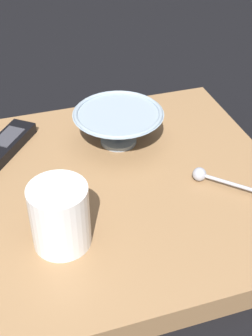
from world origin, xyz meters
TOP-DOWN VIEW (x-y plane):
  - ground_plane at (0.00, 0.00)m, footprint 6.00×6.00m
  - table at (0.00, 0.00)m, footprint 0.53×0.58m
  - cereal_bowl at (0.11, -0.04)m, footprint 0.17×0.17m
  - coffee_mug at (-0.10, 0.11)m, footprint 0.08×0.08m
  - teaspoon at (-0.05, -0.15)m, footprint 0.11×0.11m
  - tv_remote_near at (0.15, 0.16)m, footprint 0.15×0.13m

SIDE VIEW (x-z plane):
  - ground_plane at x=0.00m, z-range 0.00..0.00m
  - table at x=0.00m, z-range 0.00..0.04m
  - tv_remote_near at x=0.15m, z-range 0.04..0.07m
  - teaspoon at x=-0.05m, z-range 0.04..0.07m
  - cereal_bowl at x=0.11m, z-range 0.05..0.11m
  - coffee_mug at x=-0.10m, z-range 0.04..0.14m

